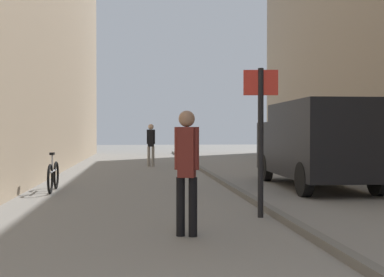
{
  "coord_description": "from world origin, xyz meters",
  "views": [
    {
      "loc": [
        -0.84,
        -1.82,
        1.51
      ],
      "look_at": [
        0.6,
        11.2,
        1.31
      ],
      "focal_mm": 46.07,
      "sensor_mm": 36.0,
      "label": 1
    }
  ],
  "objects_px": {
    "pedestrian_mid_block": "(151,142)",
    "street_sign_post": "(261,129)",
    "delivery_van": "(316,142)",
    "pedestrian_main_foreground": "(187,164)",
    "bicycle_leaning": "(53,176)"
  },
  "relations": [
    {
      "from": "pedestrian_main_foreground",
      "to": "pedestrian_mid_block",
      "type": "height_order",
      "value": "pedestrian_mid_block"
    },
    {
      "from": "pedestrian_mid_block",
      "to": "street_sign_post",
      "type": "relative_size",
      "value": 0.69
    },
    {
      "from": "pedestrian_main_foreground",
      "to": "delivery_van",
      "type": "relative_size",
      "value": 0.35
    },
    {
      "from": "street_sign_post",
      "to": "pedestrian_main_foreground",
      "type": "bearing_deg",
      "value": 52.5
    },
    {
      "from": "pedestrian_mid_block",
      "to": "delivery_van",
      "type": "relative_size",
      "value": 0.35
    },
    {
      "from": "pedestrian_main_foreground",
      "to": "pedestrian_mid_block",
      "type": "bearing_deg",
      "value": -72.3
    },
    {
      "from": "pedestrian_main_foreground",
      "to": "bicycle_leaning",
      "type": "distance_m",
      "value": 6.26
    },
    {
      "from": "pedestrian_main_foreground",
      "to": "delivery_van",
      "type": "height_order",
      "value": "delivery_van"
    },
    {
      "from": "pedestrian_main_foreground",
      "to": "street_sign_post",
      "type": "relative_size",
      "value": 0.69
    },
    {
      "from": "pedestrian_mid_block",
      "to": "street_sign_post",
      "type": "bearing_deg",
      "value": -68.57
    },
    {
      "from": "pedestrian_main_foreground",
      "to": "pedestrian_mid_block",
      "type": "distance_m",
      "value": 13.94
    },
    {
      "from": "pedestrian_mid_block",
      "to": "bicycle_leaning",
      "type": "bearing_deg",
      "value": -93.26
    },
    {
      "from": "bicycle_leaning",
      "to": "delivery_van",
      "type": "bearing_deg",
      "value": -1.07
    },
    {
      "from": "pedestrian_main_foreground",
      "to": "street_sign_post",
      "type": "distance_m",
      "value": 2.06
    },
    {
      "from": "delivery_van",
      "to": "street_sign_post",
      "type": "xyz_separation_m",
      "value": [
        -2.57,
        -4.25,
        0.33
      ]
    }
  ]
}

